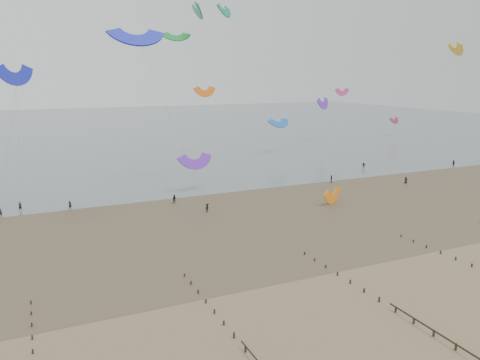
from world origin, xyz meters
name	(u,v)px	position (x,y,z in m)	size (l,w,h in m)	color
ground	(330,295)	(0.00, 0.00, 0.00)	(500.00, 500.00, 0.00)	brown
sea_and_shore	(199,219)	(-4.08, 34.40, 0.01)	(500.00, 665.00, 0.03)	#475654
kitesurfer_lead	(70,205)	(-24.49, 50.68, 0.84)	(0.62, 0.40, 1.69)	black
kitesurfers	(299,183)	(25.37, 48.35, 0.86)	(115.19, 23.68, 1.83)	black
grounded_kite	(332,203)	(24.02, 33.35, 0.00)	(6.03, 3.16, 4.59)	orange
kites_airborne	(129,86)	(-5.13, 84.78, 22.51)	(213.10, 125.27, 39.24)	#E74096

